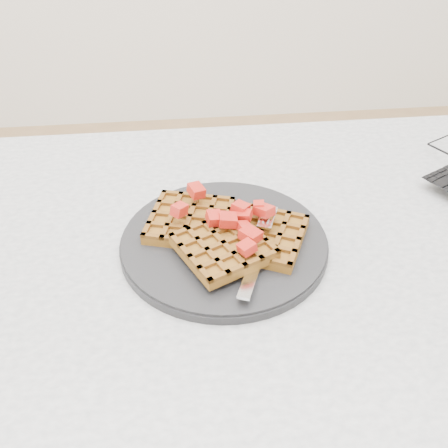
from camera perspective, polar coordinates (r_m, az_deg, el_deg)
name	(u,v)px	position (r m, az deg, el deg)	size (l,w,h in m)	color
table	(271,314)	(0.77, 5.44, -10.16)	(1.20, 0.80, 0.75)	silver
plate	(224,242)	(0.70, 0.00, -2.07)	(0.29, 0.29, 0.02)	black
waffles	(224,233)	(0.69, 0.05, -1.03)	(0.24, 0.22, 0.03)	#8E5C1E
strawberry_pile	(224,216)	(0.67, 0.00, 0.94)	(0.15, 0.15, 0.02)	#9F0700
fork	(260,250)	(0.66, 4.09, -2.96)	(0.02, 0.18, 0.02)	silver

